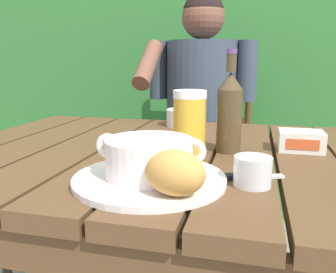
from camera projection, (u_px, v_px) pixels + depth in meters
dining_table at (186, 183)px, 0.93m from camera, size 1.32×0.88×0.73m
hedge_backdrop at (209, 34)px, 2.33m from camera, size 3.55×0.92×2.66m
chair_near_diner at (205, 155)px, 1.82m from camera, size 0.45×0.48×1.00m
person_eating at (199, 111)px, 1.57m from camera, size 0.48×0.47×1.26m
serving_plate at (150, 179)px, 0.68m from camera, size 0.30×0.30×0.01m
soup_bowl at (149, 157)px, 0.67m from camera, size 0.22×0.17×0.08m
bread_roll at (175, 173)px, 0.57m from camera, size 0.12×0.10×0.08m
beer_glass at (190, 122)px, 0.87m from camera, size 0.08×0.08×0.16m
beer_bottle at (229, 111)px, 0.88m from camera, size 0.06×0.06×0.26m
water_glass_small at (253, 171)px, 0.65m from camera, size 0.07×0.07×0.06m
butter_tub at (301, 141)px, 0.91m from camera, size 0.11×0.09×0.05m
table_knife at (240, 177)px, 0.69m from camera, size 0.15×0.07×0.01m
diner_bowl at (186, 118)px, 1.25m from camera, size 0.14×0.14×0.06m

